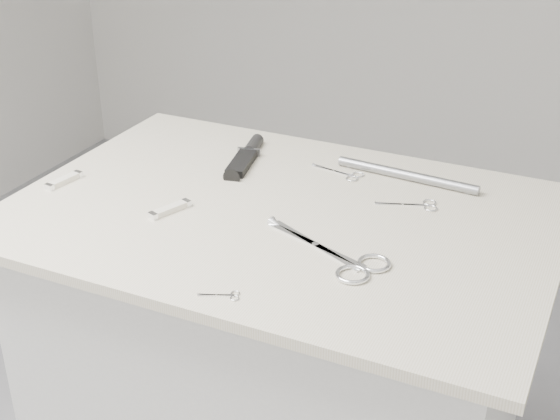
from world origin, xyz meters
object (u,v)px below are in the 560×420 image
at_px(pocket_knife_b, 64,180).
at_px(metal_rail, 407,175).
at_px(sheathed_knife, 247,155).
at_px(pocket_knife_a, 170,209).
at_px(large_shears, 346,260).
at_px(embroidery_scissors_b, 345,174).
at_px(embroidery_scissors_a, 418,205).
at_px(plinth, 281,408).
at_px(tiny_scissors, 225,296).

distance_m(pocket_knife_b, metal_rail, 0.68).
height_order(sheathed_knife, pocket_knife_a, sheathed_knife).
height_order(pocket_knife_a, pocket_knife_b, same).
bearing_deg(pocket_knife_b, large_shears, -85.54).
distance_m(embroidery_scissors_b, pocket_knife_b, 0.56).
height_order(sheathed_knife, metal_rail, same).
relative_size(embroidery_scissors_b, metal_rail, 0.39).
bearing_deg(pocket_knife_a, metal_rail, -26.76).
height_order(large_shears, metal_rail, metal_rail).
bearing_deg(embroidery_scissors_a, sheathed_knife, 150.52).
relative_size(sheathed_knife, pocket_knife_b, 2.25).
bearing_deg(large_shears, embroidery_scissors_b, 133.64).
bearing_deg(pocket_knife_a, plinth, -43.16).
bearing_deg(tiny_scissors, metal_rail, 53.07).
bearing_deg(sheathed_knife, embroidery_scissors_b, -99.41).
bearing_deg(pocket_knife_b, plinth, -71.83).
relative_size(embroidery_scissors_b, pocket_knife_b, 1.31).
xyz_separation_m(pocket_knife_a, metal_rail, (0.35, 0.32, 0.00)).
xyz_separation_m(embroidery_scissors_a, pocket_knife_a, (-0.41, -0.22, 0.00)).
bearing_deg(pocket_knife_a, embroidery_scissors_a, -40.94).
bearing_deg(pocket_knife_b, metal_rail, -54.60).
bearing_deg(plinth, embroidery_scissors_b, 76.43).
xyz_separation_m(embroidery_scissors_a, pocket_knife_b, (-0.67, -0.20, 0.00)).
relative_size(embroidery_scissors_a, pocket_knife_a, 1.31).
height_order(large_shears, tiny_scissors, large_shears).
distance_m(plinth, tiny_scissors, 0.56).
relative_size(embroidery_scissors_a, embroidery_scissors_b, 1.00).
bearing_deg(tiny_scissors, pocket_knife_b, 131.88).
bearing_deg(sheathed_knife, metal_rail, -95.25).
distance_m(embroidery_scissors_b, pocket_knife_a, 0.37).
height_order(plinth, embroidery_scissors_b, embroidery_scissors_b).
bearing_deg(large_shears, pocket_knife_b, -161.83).
bearing_deg(pocket_knife_a, large_shears, -74.02).
distance_m(sheathed_knife, metal_rail, 0.34).
xyz_separation_m(plinth, pocket_knife_a, (-0.18, -0.09, 0.48)).
bearing_deg(pocket_knife_a, tiny_scissors, -111.16).
height_order(embroidery_scissors_b, pocket_knife_b, pocket_knife_b).
bearing_deg(large_shears, metal_rail, 113.31).
height_order(embroidery_scissors_a, sheathed_knife, sheathed_knife).
height_order(plinth, large_shears, large_shears).
bearing_deg(pocket_knife_a, pocket_knife_b, 106.85).
bearing_deg(embroidery_scissors_b, metal_rail, 24.66).
height_order(plinth, sheathed_knife, sheathed_knife).
xyz_separation_m(large_shears, tiny_scissors, (-0.13, -0.17, -0.00)).
bearing_deg(metal_rail, tiny_scissors, -103.36).
relative_size(plinth, pocket_knife_a, 10.25).
relative_size(plinth, metal_rail, 3.04).
bearing_deg(plinth, pocket_knife_a, -153.92).
xyz_separation_m(embroidery_scissors_a, metal_rail, (-0.05, 0.10, 0.01)).
height_order(large_shears, embroidery_scissors_b, large_shears).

